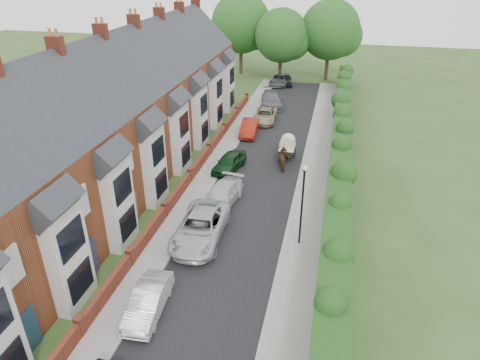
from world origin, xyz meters
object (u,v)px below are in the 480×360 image
object	(u,v)px
car_white	(221,195)
car_black	(286,79)
horse	(284,160)
horse_cart	(287,146)
car_silver_a	(148,301)
car_beige	(265,115)
car_silver_b	(201,227)
car_green	(229,162)
car_red	(250,128)
lamppost	(303,196)
car_grey	(272,99)

from	to	relation	value
car_white	car_black	bearing A→B (deg)	97.30
horse	horse_cart	bearing A→B (deg)	-110.94
car_silver_a	car_beige	world-z (taller)	car_silver_a
car_beige	horse_cart	size ratio (longest dim) A/B	1.61
car_silver_b	car_green	world-z (taller)	car_silver_b
car_red	car_white	bearing A→B (deg)	-90.39
car_silver_a	car_green	bearing A→B (deg)	85.89
car_green	car_red	distance (m)	7.75
car_green	horse_cart	distance (m)	5.23
lamppost	car_grey	size ratio (longest dim) A/B	0.97
car_red	car_black	bearing A→B (deg)	83.16
car_beige	car_grey	distance (m)	5.22
car_silver_b	car_black	xyz separation A→B (m)	(0.36, 35.34, -0.10)
car_silver_b	car_grey	size ratio (longest dim) A/B	1.08
car_beige	car_black	xyz separation A→B (m)	(0.15, 14.41, 0.07)
car_silver_b	car_red	bearing A→B (deg)	90.20
car_silver_a	car_beige	xyz separation A→B (m)	(0.83, 27.13, -0.02)
lamppost	car_beige	xyz separation A→B (m)	(-5.57, 20.19, -2.66)
car_white	car_green	distance (m)	5.25
car_silver_a	car_white	world-z (taller)	car_white
horse_cart	car_grey	bearing A→B (deg)	104.45
horse	horse_cart	size ratio (longest dim) A/B	0.66
car_grey	car_black	distance (m)	9.21
car_red	car_black	size ratio (longest dim) A/B	1.00
car_silver_a	car_white	bearing A→B (deg)	81.67
car_silver_a	car_red	distance (m)	23.29
car_white	car_grey	bearing A→B (deg)	98.06
car_silver_b	car_grey	world-z (taller)	car_silver_b
car_white	car_silver_b	bearing A→B (deg)	-84.37
car_red	horse	size ratio (longest dim) A/B	2.20
horse	horse_cart	world-z (taller)	horse_cart
car_grey	horse	bearing A→B (deg)	-88.81
car_silver_a	car_white	size ratio (longest dim) A/B	0.84
car_silver_a	car_green	world-z (taller)	car_green
car_beige	car_black	distance (m)	14.41
horse_cart	car_black	bearing A→B (deg)	97.87
car_white	car_beige	distance (m)	16.78
car_grey	horse_cart	xyz separation A→B (m)	(3.51, -13.64, 0.39)
car_silver_a	car_silver_b	xyz separation A→B (m)	(0.61, 6.21, 0.15)
car_grey	car_white	bearing A→B (deg)	-101.09
lamppost	car_black	xyz separation A→B (m)	(-5.42, 34.60, -2.60)
car_silver_a	horse	size ratio (longest dim) A/B	2.10
car_red	horse	distance (m)	7.80
car_beige	car_black	bearing A→B (deg)	86.78
lamppost	car_silver_a	xyz separation A→B (m)	(-6.40, -6.94, -2.65)
car_silver_b	car_green	distance (m)	9.36
car_grey	horse_cart	bearing A→B (deg)	-87.00
car_beige	horse	size ratio (longest dim) A/B	2.43
car_silver_a	car_beige	distance (m)	27.14
car_beige	horse	distance (m)	10.96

